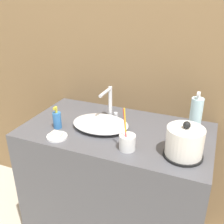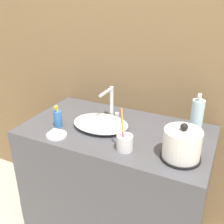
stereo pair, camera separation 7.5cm
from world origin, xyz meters
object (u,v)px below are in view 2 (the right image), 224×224
toothbrush_cup (125,142)px  electric_kettle (182,146)px  shampoo_bottle (197,117)px  faucet (111,102)px  lotion_bottle (58,118)px

toothbrush_cup → electric_kettle: bearing=9.8°
electric_kettle → shampoo_bottle: (0.02, 0.27, 0.03)m
toothbrush_cup → shampoo_bottle: 0.43m
electric_kettle → faucet: bearing=153.8°
faucet → lotion_bottle: size_ratio=1.53×
toothbrush_cup → lotion_bottle: size_ratio=1.69×
toothbrush_cup → shampoo_bottle: (0.28, 0.32, 0.06)m
faucet → electric_kettle: (0.47, -0.23, -0.05)m
toothbrush_cup → shampoo_bottle: shampoo_bottle is taller
faucet → toothbrush_cup: toothbrush_cup is taller
electric_kettle → lotion_bottle: size_ratio=1.42×
faucet → toothbrush_cup: bearing=-52.9°
faucet → toothbrush_cup: size_ratio=0.91×
toothbrush_cup → shampoo_bottle: bearing=49.1°
lotion_bottle → shampoo_bottle: shampoo_bottle is taller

